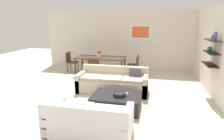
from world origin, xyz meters
TOP-DOWN VIEW (x-y plane):
  - ground_plane at (0.00, 0.00)m, footprint 18.00×18.00m
  - back_wall_unit at (0.30, 3.53)m, footprint 8.40×0.09m
  - right_wall_shelf_unit at (3.03, 0.60)m, footprint 0.34×8.20m
  - sofa_beige at (0.03, 0.34)m, footprint 2.22×0.90m
  - loveseat_white at (0.10, -2.24)m, footprint 1.64×0.90m
  - coffee_table at (0.37, -0.88)m, footprint 1.23×0.96m
  - decorative_bowl at (0.47, -0.94)m, footprint 0.33×0.33m
  - candle_jar at (0.64, -0.87)m, footprint 0.08×0.08m
  - dining_table at (-0.92, 2.25)m, footprint 2.07×0.92m
  - dining_chair_right_near at (0.52, 2.04)m, footprint 0.44×0.44m
  - dining_chair_foot at (-0.92, 1.38)m, footprint 0.44×0.44m
  - dining_chair_left_far at (-2.36, 2.46)m, footprint 0.44×0.44m
  - dining_chair_right_far at (0.52, 2.46)m, footprint 0.44×0.44m
  - wine_glass_left_far at (-1.67, 2.36)m, footprint 0.06×0.06m
  - wine_glass_right_far at (-0.18, 2.36)m, footprint 0.07×0.07m
  - wine_glass_foot at (-0.92, 1.85)m, footprint 0.07×0.07m
  - wine_glass_right_near at (-0.18, 2.14)m, footprint 0.07×0.07m
  - centerpiece_vase at (-0.98, 2.27)m, footprint 0.16×0.16m

SIDE VIEW (x-z plane):
  - ground_plane at x=0.00m, z-range 0.00..0.00m
  - coffee_table at x=0.37m, z-range 0.00..0.38m
  - sofa_beige at x=0.03m, z-range -0.10..0.68m
  - loveseat_white at x=0.10m, z-range -0.10..0.68m
  - candle_jar at x=0.64m, z-range 0.38..0.45m
  - decorative_bowl at x=0.47m, z-range 0.38..0.47m
  - dining_chair_right_near at x=0.52m, z-range 0.06..0.94m
  - dining_chair_foot at x=-0.92m, z-range 0.06..0.94m
  - dining_chair_left_far at x=-2.36m, z-range 0.06..0.94m
  - dining_chair_right_far at x=0.52m, z-range 0.06..0.94m
  - dining_table at x=-0.92m, z-range 0.31..1.06m
  - wine_glass_foot at x=-0.92m, z-range 0.78..0.94m
  - wine_glass_right_far at x=-0.18m, z-range 0.78..0.96m
  - wine_glass_left_far at x=-1.67m, z-range 0.78..0.96m
  - wine_glass_right_near at x=-0.18m, z-range 0.79..0.96m
  - centerpiece_vase at x=-0.98m, z-range 0.78..1.06m
  - right_wall_shelf_unit at x=3.03m, z-range 0.00..2.70m
  - back_wall_unit at x=0.30m, z-range 0.00..2.70m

